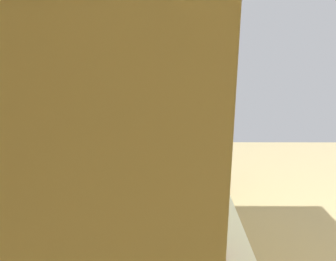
% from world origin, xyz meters
% --- Properties ---
extents(wall_back, '(4.39, 0.12, 2.79)m').
position_xyz_m(wall_back, '(0.00, 1.69, 1.40)').
color(wall_back, beige).
rests_on(wall_back, ground_plane).
extents(upper_cabinets, '(2.65, 0.34, 0.63)m').
position_xyz_m(upper_cabinets, '(-0.37, 1.46, 1.80)').
color(upper_cabinets, tan).
extents(oven_range, '(0.67, 0.62, 1.08)m').
position_xyz_m(oven_range, '(1.71, 1.33, 0.47)').
color(oven_range, black).
rests_on(oven_range, ground_plane).
extents(microwave, '(0.53, 0.34, 0.30)m').
position_xyz_m(microwave, '(0.37, 1.33, 1.05)').
color(microwave, '#B7BABF').
rests_on(microwave, counter_run).
extents(kettle, '(0.18, 0.13, 0.15)m').
position_xyz_m(kettle, '(-0.90, 1.20, 0.97)').
color(kettle, red).
rests_on(kettle, counter_run).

